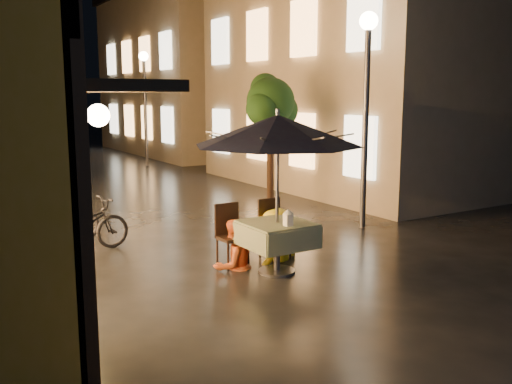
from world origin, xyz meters
TOP-DOWN VIEW (x-y plane):
  - ground at (0.00, 0.00)m, footprint 90.00×90.00m
  - east_building_near at (7.49, 6.50)m, footprint 7.30×9.30m
  - east_building_far at (7.49, 18.00)m, footprint 7.30×10.30m
  - street_tree at (2.41, 4.51)m, footprint 1.43×1.20m
  - streetlamp_near at (3.00, 2.00)m, footprint 0.36×0.36m
  - streetlamp_far at (3.00, 14.00)m, footprint 0.36×0.36m
  - cafe_table at (-0.10, 0.46)m, footprint 0.99×0.99m
  - patio_umbrella at (-0.10, 0.46)m, footprint 2.52×2.52m
  - cafe_chair_left at (-0.50, 1.20)m, footprint 0.42×0.42m
  - cafe_chair_right at (0.30, 1.20)m, footprint 0.42×0.42m
  - table_lantern at (-0.10, 0.17)m, footprint 0.16×0.16m
  - person_orange at (-0.54, 1.02)m, footprint 0.81×0.68m
  - person_yellow at (0.28, 1.05)m, footprint 1.20×0.92m
  - bicycle_0 at (-2.36, 3.07)m, footprint 1.82×0.86m
  - bicycle_1 at (-2.58, 3.95)m, footprint 1.61×0.72m
  - bicycle_2 at (-2.62, 5.72)m, footprint 1.61×0.98m
  - bicycle_3 at (-2.36, 5.82)m, footprint 1.82×0.87m
  - bicycle_4 at (-2.29, 8.13)m, footprint 1.68×0.78m
  - bicycle_5 at (-2.61, 7.93)m, footprint 1.72×0.90m

SIDE VIEW (x-z plane):
  - ground at x=0.00m, z-range 0.00..0.00m
  - bicycle_2 at x=-2.62m, z-range 0.00..0.80m
  - bicycle_4 at x=-2.29m, z-range 0.00..0.85m
  - bicycle_0 at x=-2.36m, z-range 0.00..0.92m
  - bicycle_1 at x=-2.58m, z-range 0.00..0.93m
  - bicycle_5 at x=-2.61m, z-range 0.00..0.99m
  - bicycle_3 at x=-2.36m, z-range 0.00..1.05m
  - cafe_chair_left at x=-0.50m, z-range 0.05..1.03m
  - cafe_chair_right at x=0.30m, z-range 0.05..1.03m
  - cafe_table at x=-0.10m, z-range 0.20..0.98m
  - person_orange at x=-0.54m, z-range 0.00..1.50m
  - person_yellow at x=0.28m, z-range 0.00..1.64m
  - table_lantern at x=-0.10m, z-range 0.79..1.04m
  - patio_umbrella at x=-0.10m, z-range 0.92..3.38m
  - street_tree at x=2.41m, z-range 0.85..4.00m
  - streetlamp_near at x=3.00m, z-range 0.80..5.03m
  - streetlamp_far at x=3.00m, z-range 0.80..5.03m
  - east_building_near at x=7.49m, z-range 0.01..6.81m
  - east_building_far at x=7.49m, z-range 0.01..7.31m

